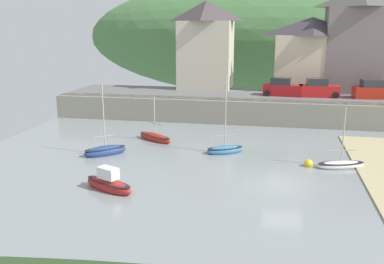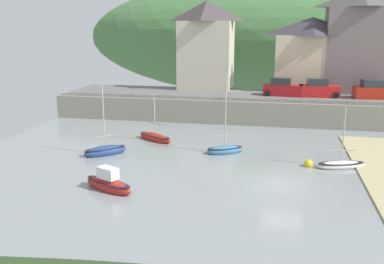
# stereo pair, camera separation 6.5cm
# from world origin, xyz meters

# --- Properties ---
(ground) EXTENTS (48.00, 41.00, 0.61)m
(ground) POSITION_xyz_m (1.40, -9.56, 0.16)
(ground) COLOR gray
(quay_seawall) EXTENTS (48.00, 9.40, 2.40)m
(quay_seawall) POSITION_xyz_m (0.00, 17.50, 1.36)
(quay_seawall) COLOR gray
(quay_seawall) RESTS_ON ground
(hillside_backdrop) EXTENTS (80.00, 44.00, 22.18)m
(hillside_backdrop) POSITION_xyz_m (4.07, 55.20, 7.76)
(hillside_backdrop) COLOR #487641
(hillside_backdrop) RESTS_ON ground
(waterfront_building_left) EXTENTS (6.37, 6.10, 10.21)m
(waterfront_building_left) POSITION_xyz_m (-9.18, 25.20, 7.60)
(waterfront_building_left) COLOR beige
(waterfront_building_left) RESTS_ON ground
(waterfront_building_centre) EXTENTS (8.28, 4.71, 8.28)m
(waterfront_building_centre) POSITION_xyz_m (2.93, 25.20, 6.62)
(waterfront_building_centre) COLOR beige
(waterfront_building_centre) RESTS_ON ground
(waterfront_building_right) EXTENTS (7.40, 4.88, 11.35)m
(waterfront_building_right) POSITION_xyz_m (7.96, 25.20, 8.16)
(waterfront_building_right) COLOR slate
(waterfront_building_right) RESTS_ON ground
(rowboat_small_beached) EXTENTS (3.30, 3.12, 5.75)m
(rowboat_small_beached) POSITION_xyz_m (-13.56, 3.81, 0.31)
(rowboat_small_beached) COLOR navy
(rowboat_small_beached) RESTS_ON ground
(sailboat_nearest_shore) EXTENTS (3.71, 2.84, 4.04)m
(sailboat_nearest_shore) POSITION_xyz_m (-10.94, 8.61, 0.28)
(sailboat_nearest_shore) COLOR #A92418
(sailboat_nearest_shore) RESTS_ON ground
(sailboat_tall_mast) EXTENTS (3.66, 2.21, 4.48)m
(sailboat_tall_mast) POSITION_xyz_m (3.99, 4.10, 0.22)
(sailboat_tall_mast) COLOR silver
(sailboat_tall_mast) RESTS_ON ground
(fishing_boat_green) EXTENTS (3.19, 2.46, 6.40)m
(fishing_boat_green) POSITION_xyz_m (-4.49, 6.09, 0.28)
(fishing_boat_green) COLOR teal
(fishing_boat_green) RESTS_ON ground
(sailboat_far_left) EXTENTS (3.74, 2.43, 1.66)m
(sailboat_far_left) POSITION_xyz_m (-10.50, -3.13, 0.40)
(sailboat_far_left) COLOR #A92220
(sailboat_far_left) RESTS_ON ground
(parked_car_near_slipway) EXTENTS (4.27, 2.16, 1.95)m
(parked_car_near_slipway) POSITION_xyz_m (-0.08, 20.70, 3.20)
(parked_car_near_slipway) COLOR #AD161C
(parked_car_near_slipway) RESTS_ON ground
(parked_car_by_wall) EXTENTS (4.21, 1.99, 1.95)m
(parked_car_by_wall) POSITION_xyz_m (3.66, 20.70, 3.20)
(parked_car_by_wall) COLOR red
(parked_car_by_wall) RESTS_ON ground
(parked_car_end_of_row) EXTENTS (4.27, 2.15, 1.95)m
(parked_car_end_of_row) POSITION_xyz_m (9.17, 20.70, 3.20)
(parked_car_end_of_row) COLOR #AA2213
(parked_car_end_of_row) RESTS_ON ground
(mooring_buoy) EXTENTS (0.63, 0.63, 0.63)m
(mooring_buoy) POSITION_xyz_m (1.76, 3.92, 0.19)
(mooring_buoy) COLOR yellow
(mooring_buoy) RESTS_ON ground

